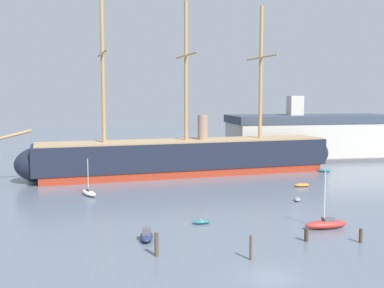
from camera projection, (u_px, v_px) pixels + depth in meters
name	position (u px, v px, depth m)	size (l,w,h in m)	color
ground_plane	(270.00, 277.00, 38.78)	(400.00, 400.00, 0.00)	slate
tall_ship	(186.00, 156.00, 89.17)	(67.94, 17.22, 32.72)	maroon
motorboat_foreground_left	(146.00, 236.00, 48.66)	(1.71, 3.38, 1.36)	#1E284C
sailboat_foreground_right	(326.00, 224.00, 52.93)	(5.13, 1.64, 6.64)	#B22D28
dinghy_near_centre	(201.00, 222.00, 54.96)	(2.18, 0.99, 0.51)	#236670
dinghy_mid_right	(297.00, 199.00, 67.07)	(1.74, 2.25, 0.49)	gray
sailboat_alongside_bow	(89.00, 193.00, 70.56)	(2.91, 4.50, 5.65)	silver
dinghy_alongside_stern	(302.00, 185.00, 77.50)	(2.59, 1.21, 0.60)	orange
sailboat_far_left	(34.00, 176.00, 85.72)	(2.43, 3.93, 4.92)	#1E284C
dinghy_far_right	(324.00, 170.00, 92.61)	(2.92, 2.11, 0.63)	#236670
dinghy_distant_centre	(183.00, 164.00, 101.64)	(2.81, 1.85, 0.61)	#B22D28
mooring_piling_nearest	(306.00, 235.00, 48.30)	(0.42, 0.42, 1.38)	#382B1E
mooring_piling_left_pair	(251.00, 248.00, 42.76)	(0.25, 0.25, 2.31)	#4C3D2D
mooring_piling_right_pair	(361.00, 236.00, 47.88)	(0.36, 0.36, 1.46)	#423323
mooring_piling_midwater	(156.00, 244.00, 43.79)	(0.40, 0.40, 2.26)	#4C3D2D
dockside_warehouse_right	(311.00, 137.00, 112.67)	(43.20, 17.72, 15.20)	#565659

